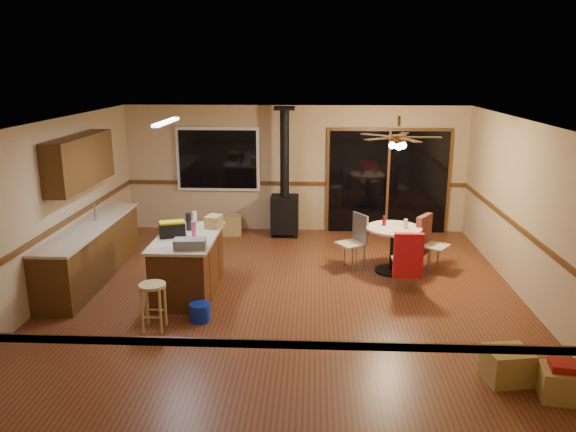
# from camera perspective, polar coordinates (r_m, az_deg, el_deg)

# --- Properties ---
(floor) EXTENTS (7.00, 7.00, 0.00)m
(floor) POSITION_cam_1_polar(r_m,az_deg,el_deg) (8.62, -0.10, -7.92)
(floor) COLOR #5B2E19
(floor) RESTS_ON ground
(ceiling) EXTENTS (7.00, 7.00, 0.00)m
(ceiling) POSITION_cam_1_polar(r_m,az_deg,el_deg) (7.98, -0.11, 9.54)
(ceiling) COLOR silver
(ceiling) RESTS_ON ground
(wall_back) EXTENTS (7.00, 0.00, 7.00)m
(wall_back) POSITION_cam_1_polar(r_m,az_deg,el_deg) (11.63, 0.77, 4.79)
(wall_back) COLOR tan
(wall_back) RESTS_ON ground
(wall_front) EXTENTS (7.00, 0.00, 7.00)m
(wall_front) POSITION_cam_1_polar(r_m,az_deg,el_deg) (4.90, -2.18, -9.81)
(wall_front) COLOR tan
(wall_front) RESTS_ON ground
(wall_left) EXTENTS (0.00, 7.00, 7.00)m
(wall_left) POSITION_cam_1_polar(r_m,az_deg,el_deg) (9.08, -22.75, 0.70)
(wall_left) COLOR tan
(wall_left) RESTS_ON ground
(wall_right) EXTENTS (0.00, 7.00, 7.00)m
(wall_right) POSITION_cam_1_polar(r_m,az_deg,el_deg) (8.76, 23.41, 0.16)
(wall_right) COLOR tan
(wall_right) RESTS_ON ground
(chair_rail) EXTENTS (7.00, 7.00, 0.08)m
(chair_rail) POSITION_cam_1_polar(r_m,az_deg,el_deg) (8.29, -0.10, -1.54)
(chair_rail) COLOR #503014
(chair_rail) RESTS_ON ground
(window) EXTENTS (1.72, 0.10, 1.32)m
(window) POSITION_cam_1_polar(r_m,az_deg,el_deg) (11.71, -7.13, 5.74)
(window) COLOR black
(window) RESTS_ON ground
(sliding_door) EXTENTS (2.52, 0.10, 2.10)m
(sliding_door) POSITION_cam_1_polar(r_m,az_deg,el_deg) (11.71, 10.10, 3.39)
(sliding_door) COLOR black
(sliding_door) RESTS_ON ground
(lower_cabinets) EXTENTS (0.60, 3.00, 0.86)m
(lower_cabinets) POSITION_cam_1_polar(r_m,az_deg,el_deg) (9.63, -19.37, -3.60)
(lower_cabinets) COLOR #4E2F13
(lower_cabinets) RESTS_ON ground
(countertop) EXTENTS (0.64, 3.04, 0.04)m
(countertop) POSITION_cam_1_polar(r_m,az_deg,el_deg) (9.50, -19.60, -1.02)
(countertop) COLOR #C3AF98
(countertop) RESTS_ON lower_cabinets
(upper_cabinets) EXTENTS (0.35, 2.00, 0.80)m
(upper_cabinets) POSITION_cam_1_polar(r_m,az_deg,el_deg) (9.52, -20.39, 5.24)
(upper_cabinets) COLOR #4E2F13
(upper_cabinets) RESTS_ON ground
(kitchen_island) EXTENTS (0.88, 1.68, 0.90)m
(kitchen_island) POSITION_cam_1_polar(r_m,az_deg,el_deg) (8.66, -10.10, -4.85)
(kitchen_island) COLOR #492712
(kitchen_island) RESTS_ON ground
(wood_stove) EXTENTS (0.55, 0.50, 2.52)m
(wood_stove) POSITION_cam_1_polar(r_m,az_deg,el_deg) (11.31, -0.34, 1.55)
(wood_stove) COLOR black
(wood_stove) RESTS_ON ground
(ceiling_fan) EXTENTS (0.24, 0.24, 0.55)m
(ceiling_fan) POSITION_cam_1_polar(r_m,az_deg,el_deg) (9.15, 11.15, 7.52)
(ceiling_fan) COLOR brown
(ceiling_fan) RESTS_ON ceiling
(fluorescent_strip) EXTENTS (0.10, 1.20, 0.04)m
(fluorescent_strip) POSITION_cam_1_polar(r_m,az_deg,el_deg) (8.56, -12.29, 9.31)
(fluorescent_strip) COLOR white
(fluorescent_strip) RESTS_ON ceiling
(toolbox_grey) EXTENTS (0.46, 0.29, 0.14)m
(toolbox_grey) POSITION_cam_1_polar(r_m,az_deg,el_deg) (7.92, -9.92, -2.79)
(toolbox_grey) COLOR slate
(toolbox_grey) RESTS_ON kitchen_island
(toolbox_black) EXTENTS (0.42, 0.32, 0.21)m
(toolbox_black) POSITION_cam_1_polar(r_m,az_deg,el_deg) (8.51, -11.68, -1.39)
(toolbox_black) COLOR black
(toolbox_black) RESTS_ON kitchen_island
(toolbox_yellow_lid) EXTENTS (0.41, 0.31, 0.03)m
(toolbox_yellow_lid) POSITION_cam_1_polar(r_m,az_deg,el_deg) (8.48, -11.73, -0.62)
(toolbox_yellow_lid) COLOR gold
(toolbox_yellow_lid) RESTS_ON toolbox_black
(box_on_island) EXTENTS (0.27, 0.33, 0.19)m
(box_on_island) POSITION_cam_1_polar(r_m,az_deg,el_deg) (8.88, -7.57, -0.56)
(box_on_island) COLOR #9C8045
(box_on_island) RESTS_ON kitchen_island
(bottle_dark) EXTENTS (0.10, 0.10, 0.28)m
(bottle_dark) POSITION_cam_1_polar(r_m,az_deg,el_deg) (8.78, -10.09, -0.55)
(bottle_dark) COLOR black
(bottle_dark) RESTS_ON kitchen_island
(bottle_pink) EXTENTS (0.08, 0.08, 0.23)m
(bottle_pink) POSITION_cam_1_polar(r_m,az_deg,el_deg) (8.47, -9.54, -1.28)
(bottle_pink) COLOR #D84C8C
(bottle_pink) RESTS_ON kitchen_island
(bottle_white) EXTENTS (0.08, 0.08, 0.20)m
(bottle_white) POSITION_cam_1_polar(r_m,az_deg,el_deg) (9.18, -9.46, -0.12)
(bottle_white) COLOR white
(bottle_white) RESTS_ON kitchen_island
(bar_stool) EXTENTS (0.37, 0.37, 0.64)m
(bar_stool) POSITION_cam_1_polar(r_m,az_deg,el_deg) (7.62, -13.49, -8.96)
(bar_stool) COLOR tan
(bar_stool) RESTS_ON floor
(blue_bucket) EXTENTS (0.35, 0.35, 0.24)m
(blue_bucket) POSITION_cam_1_polar(r_m,az_deg,el_deg) (7.83, -8.92, -9.62)
(blue_bucket) COLOR #0C28AE
(blue_bucket) RESTS_ON floor
(dining_table) EXTENTS (0.91, 0.91, 0.78)m
(dining_table) POSITION_cam_1_polar(r_m,az_deg,el_deg) (9.51, 10.64, -2.57)
(dining_table) COLOR black
(dining_table) RESTS_ON ground
(glass_red) EXTENTS (0.08, 0.08, 0.16)m
(glass_red) POSITION_cam_1_polar(r_m,az_deg,el_deg) (9.49, 9.76, -0.48)
(glass_red) COLOR #590C14
(glass_red) RESTS_ON dining_table
(glass_cream) EXTENTS (0.09, 0.09, 0.16)m
(glass_cream) POSITION_cam_1_polar(r_m,az_deg,el_deg) (9.39, 11.86, -0.77)
(glass_cream) COLOR beige
(glass_cream) RESTS_ON dining_table
(chair_left) EXTENTS (0.56, 0.55, 0.51)m
(chair_left) POSITION_cam_1_polar(r_m,az_deg,el_deg) (9.57, 6.91, -1.94)
(chair_left) COLOR tan
(chair_left) RESTS_ON ground
(chair_near) EXTENTS (0.44, 0.46, 0.70)m
(chair_near) POSITION_cam_1_polar(r_m,az_deg,el_deg) (8.67, 12.09, -3.92)
(chair_near) COLOR tan
(chair_near) RESTS_ON ground
(chair_right) EXTENTS (0.62, 0.61, 0.70)m
(chair_right) POSITION_cam_1_polar(r_m,az_deg,el_deg) (9.72, 13.75, -1.95)
(chair_right) COLOR tan
(chair_right) RESTS_ON ground
(box_under_window) EXTENTS (0.52, 0.44, 0.39)m
(box_under_window) POSITION_cam_1_polar(r_m,az_deg,el_deg) (11.61, -5.97, -0.91)
(box_under_window) COLOR #9C8045
(box_under_window) RESTS_ON floor
(box_corner_a) EXTENTS (0.50, 0.44, 0.33)m
(box_corner_a) POSITION_cam_1_polar(r_m,az_deg,el_deg) (6.71, 26.10, -15.07)
(box_corner_a) COLOR #9C8045
(box_corner_a) RESTS_ON floor
(box_corner_b) EXTENTS (0.53, 0.47, 0.37)m
(box_corner_b) POSITION_cam_1_polar(r_m,az_deg,el_deg) (6.79, 21.36, -13.95)
(box_corner_b) COLOR #9C8045
(box_corner_b) RESTS_ON floor
(box_small_red) EXTENTS (0.33, 0.29, 0.08)m
(box_small_red) POSITION_cam_1_polar(r_m,az_deg,el_deg) (6.61, 26.31, -13.51)
(box_small_red) COLOR maroon
(box_small_red) RESTS_ON box_corner_a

